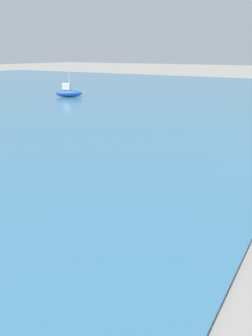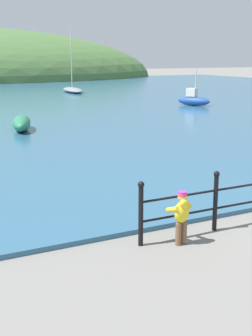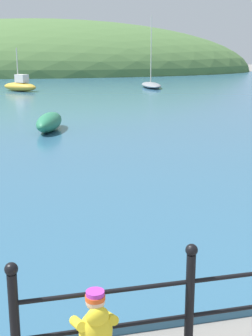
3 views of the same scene
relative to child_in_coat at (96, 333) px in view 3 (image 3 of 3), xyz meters
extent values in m
cube|color=#2D5B7A|center=(4.74, 30.79, -0.55)|extent=(80.00, 60.00, 0.10)
ellipsoid|color=#476B38|center=(4.74, 65.56, -0.60)|extent=(61.63, 33.90, 14.80)
cylinder|color=black|center=(-0.68, 0.29, -0.05)|extent=(0.09, 0.09, 1.10)
sphere|color=black|center=(-0.68, 0.29, 0.55)|extent=(0.12, 0.12, 0.12)
cylinder|color=black|center=(0.98, 0.29, -0.05)|extent=(0.09, 0.09, 1.10)
sphere|color=black|center=(0.98, 0.29, 0.55)|extent=(0.12, 0.12, 0.12)
ellipsoid|color=yellow|center=(0.00, 0.00, 0.02)|extent=(0.32, 0.25, 0.40)
ellipsoid|color=yellow|center=(0.01, -0.06, 0.20)|extent=(0.21, 0.14, 0.18)
cylinder|color=yellow|center=(-0.14, 0.07, 0.07)|extent=(0.12, 0.32, 0.19)
cylinder|color=yellow|center=(0.14, 0.10, 0.07)|extent=(0.12, 0.32, 0.19)
sphere|color=beige|center=(0.00, 0.00, 0.31)|extent=(0.17, 0.17, 0.17)
cylinder|color=#E5511E|center=(0.00, 0.00, 0.34)|extent=(0.17, 0.17, 0.04)
cylinder|color=#B233AD|center=(0.00, 0.00, 0.38)|extent=(0.16, 0.16, 0.04)
ellipsoid|color=#287551|center=(0.77, 13.88, -0.17)|extent=(1.51, 2.84, 0.66)
ellipsoid|color=gray|center=(10.69, 33.51, -0.29)|extent=(2.00, 4.91, 0.42)
cylinder|color=beige|center=(10.72, 33.74, 2.54)|extent=(0.07, 0.07, 5.25)
ellipsoid|color=gold|center=(0.19, 32.45, -0.18)|extent=(2.92, 3.06, 0.65)
cube|color=silver|center=(0.34, 32.28, 0.44)|extent=(1.04, 1.06, 0.59)
cylinder|color=beige|center=(0.08, 32.57, 1.39)|extent=(0.07, 0.07, 2.49)
camera|label=1|loc=(-8.01, -0.07, 3.05)|focal=35.00mm
camera|label=2|loc=(-4.55, -6.65, 2.77)|focal=50.00mm
camera|label=3|loc=(-0.61, -3.55, 2.37)|focal=50.00mm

